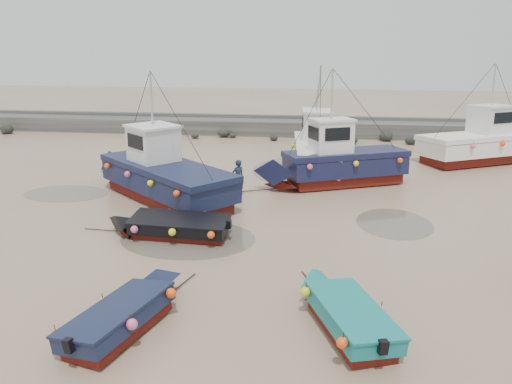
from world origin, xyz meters
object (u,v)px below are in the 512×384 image
(dinghy_1, at_px, (129,310))
(cabin_boat_0, at_px, (159,173))
(cabin_boat_3, at_px, (485,142))
(cabin_boat_2, at_px, (335,161))
(cabin_boat_1, at_px, (314,149))
(dinghy_4, at_px, (171,224))
(person, at_px, (238,195))
(dinghy_2, at_px, (344,309))

(dinghy_1, xyz_separation_m, cabin_boat_0, (-2.70, 11.57, 0.75))
(cabin_boat_3, bearing_deg, cabin_boat_2, -82.23)
(cabin_boat_0, relative_size, cabin_boat_1, 0.95)
(dinghy_1, xyz_separation_m, dinghy_4, (-0.70, 6.67, -0.01))
(cabin_boat_0, relative_size, person, 5.13)
(dinghy_1, bearing_deg, cabin_boat_2, 85.17)
(cabin_boat_0, xyz_separation_m, person, (3.83, 0.92, -1.30))
(person, bearing_deg, dinghy_2, 70.65)
(cabin_boat_2, bearing_deg, dinghy_2, 156.99)
(person, bearing_deg, dinghy_1, 43.05)
(cabin_boat_1, bearing_deg, dinghy_1, -109.27)
(dinghy_2, height_order, cabin_boat_3, cabin_boat_3)
(dinghy_1, relative_size, cabin_boat_0, 0.58)
(dinghy_4, relative_size, cabin_boat_0, 0.67)
(dinghy_2, height_order, cabin_boat_2, cabin_boat_2)
(dinghy_1, height_order, cabin_boat_0, cabin_boat_0)
(dinghy_2, bearing_deg, person, 90.91)
(dinghy_1, height_order, dinghy_2, same)
(dinghy_4, bearing_deg, dinghy_2, -127.85)
(cabin_boat_0, distance_m, person, 4.15)
(cabin_boat_1, height_order, person, cabin_boat_1)
(person, bearing_deg, cabin_boat_1, -167.03)
(cabin_boat_0, relative_size, cabin_boat_3, 0.96)
(cabin_boat_1, distance_m, person, 6.68)
(dinghy_1, xyz_separation_m, dinghy_2, (5.97, 0.76, 0.00))
(cabin_boat_2, bearing_deg, dinghy_1, 135.30)
(dinghy_2, bearing_deg, cabin_boat_3, 42.96)
(dinghy_4, xyz_separation_m, cabin_boat_1, (5.61, 11.17, 0.80))
(cabin_boat_2, height_order, cabin_boat_3, same)
(cabin_boat_1, xyz_separation_m, cabin_boat_2, (1.20, -2.91, 0.01))
(dinghy_1, xyz_separation_m, cabin_boat_3, (15.83, 21.41, 0.78))
(dinghy_2, relative_size, cabin_boat_3, 0.54)
(cabin_boat_3, bearing_deg, dinghy_1, -62.44)
(dinghy_4, distance_m, cabin_boat_0, 5.35)
(dinghy_2, distance_m, person, 12.69)
(dinghy_2, height_order, dinghy_4, same)
(dinghy_4, xyz_separation_m, cabin_boat_3, (16.53, 14.74, 0.79))
(dinghy_1, relative_size, cabin_boat_1, 0.56)
(dinghy_4, bearing_deg, cabin_boat_0, 25.86)
(dinghy_4, height_order, cabin_boat_2, cabin_boat_2)
(dinghy_1, bearing_deg, dinghy_4, 113.45)
(dinghy_2, xyz_separation_m, dinghy_4, (-6.67, 5.90, -0.01))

